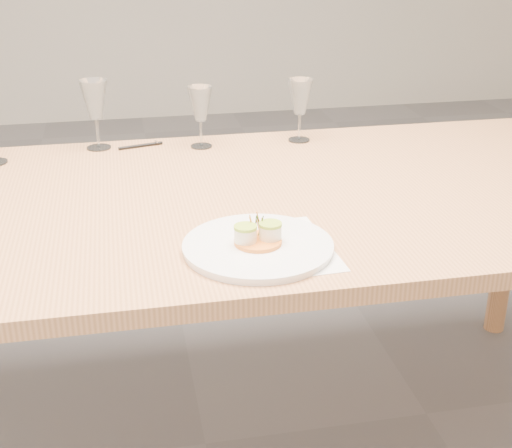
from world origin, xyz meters
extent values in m
plane|color=slate|center=(0.00, 0.00, 0.00)|extent=(7.00, 7.00, 0.00)
cube|color=tan|center=(0.00, 0.00, 0.73)|extent=(2.40, 1.00, 0.04)
cylinder|color=tan|center=(1.10, 0.40, 0.35)|extent=(0.07, 0.07, 0.71)
cylinder|color=white|center=(0.09, -0.31, 0.76)|extent=(0.30, 0.30, 0.01)
cylinder|color=white|center=(0.09, -0.31, 0.76)|extent=(0.31, 0.31, 0.01)
cylinder|color=orange|center=(0.09, -0.31, 0.77)|extent=(0.10, 0.10, 0.01)
cylinder|color=#F7ECCA|center=(0.06, -0.32, 0.79)|extent=(0.05, 0.05, 0.03)
cylinder|color=#F7ECCA|center=(0.11, -0.31, 0.79)|extent=(0.05, 0.05, 0.03)
cylinder|color=#ABCA38|center=(0.06, -0.32, 0.81)|extent=(0.05, 0.05, 0.01)
cylinder|color=#ABCA38|center=(0.11, -0.31, 0.81)|extent=(0.05, 0.05, 0.01)
cylinder|color=tan|center=(0.15, -0.36, 0.76)|extent=(0.05, 0.05, 0.00)
cube|color=white|center=(0.13, -0.31, 0.75)|extent=(0.23, 0.28, 0.00)
cube|color=black|center=(0.10, -0.21, 0.75)|extent=(0.09, 0.01, 0.00)
cube|color=black|center=(0.11, -0.24, 0.75)|extent=(0.14, 0.01, 0.00)
cube|color=black|center=(0.11, -0.27, 0.75)|extent=(0.14, 0.01, 0.00)
cube|color=black|center=(0.11, -0.33, 0.75)|extent=(0.14, 0.01, 0.00)
cube|color=black|center=(0.11, -0.36, 0.75)|extent=(0.14, 0.01, 0.00)
cube|color=black|center=(0.11, -0.39, 0.75)|extent=(0.14, 0.01, 0.00)
cylinder|color=black|center=(-0.11, 0.42, 0.75)|extent=(0.13, 0.04, 0.01)
cube|color=silver|center=(-0.07, 0.44, 0.76)|extent=(0.01, 0.02, 0.00)
cylinder|color=white|center=(-0.23, 0.44, 0.75)|extent=(0.07, 0.07, 0.00)
cylinder|color=white|center=(-0.23, 0.44, 0.80)|extent=(0.01, 0.01, 0.08)
cone|color=white|center=(-0.23, 0.44, 0.89)|extent=(0.08, 0.08, 0.11)
cylinder|color=white|center=(0.06, 0.39, 0.75)|extent=(0.06, 0.06, 0.00)
cylinder|color=white|center=(0.06, 0.39, 0.79)|extent=(0.01, 0.01, 0.08)
cone|color=white|center=(0.06, 0.39, 0.88)|extent=(0.07, 0.07, 0.10)
cylinder|color=white|center=(0.36, 0.40, 0.75)|extent=(0.06, 0.06, 0.00)
cylinder|color=white|center=(0.36, 0.40, 0.79)|extent=(0.01, 0.01, 0.08)
cone|color=white|center=(0.36, 0.40, 0.88)|extent=(0.07, 0.07, 0.10)
camera|label=1|loc=(-0.17, -1.59, 1.38)|focal=50.00mm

